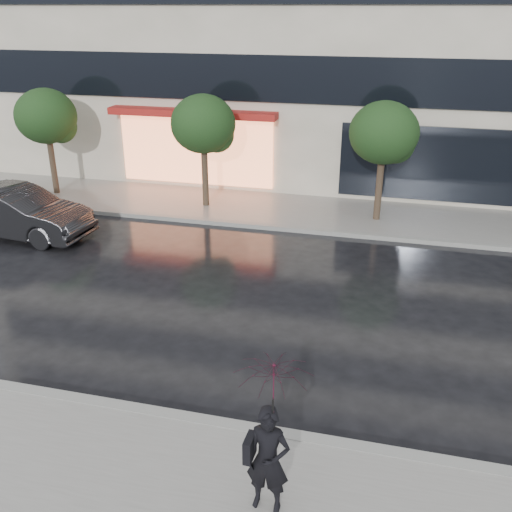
% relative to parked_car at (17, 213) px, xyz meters
% --- Properties ---
extents(ground, '(120.00, 120.00, 0.00)m').
position_rel_parked_car_xyz_m(ground, '(7.80, -6.00, -0.78)').
color(ground, black).
rests_on(ground, ground).
extents(sidewalk_far, '(60.00, 3.50, 0.12)m').
position_rel_parked_car_xyz_m(sidewalk_far, '(7.80, 4.25, -0.72)').
color(sidewalk_far, slate).
rests_on(sidewalk_far, ground).
extents(curb_near, '(60.00, 0.25, 0.14)m').
position_rel_parked_car_xyz_m(curb_near, '(7.80, -7.00, -0.71)').
color(curb_near, gray).
rests_on(curb_near, ground).
extents(curb_far, '(60.00, 0.25, 0.14)m').
position_rel_parked_car_xyz_m(curb_far, '(7.80, 2.50, -0.71)').
color(curb_far, gray).
rests_on(curb_far, ground).
extents(tree_far_west, '(2.20, 2.20, 3.99)m').
position_rel_parked_car_xyz_m(tree_far_west, '(-1.14, 4.03, 2.14)').
color(tree_far_west, '#33261C').
rests_on(tree_far_west, ground).
extents(tree_mid_west, '(2.20, 2.20, 3.99)m').
position_rel_parked_car_xyz_m(tree_mid_west, '(4.86, 4.03, 2.14)').
color(tree_mid_west, '#33261C').
rests_on(tree_mid_west, ground).
extents(tree_mid_east, '(2.20, 2.20, 3.99)m').
position_rel_parked_car_xyz_m(tree_mid_east, '(10.86, 4.03, 2.14)').
color(tree_mid_east, '#33261C').
rests_on(tree_mid_east, ground).
extents(parked_car, '(4.84, 2.01, 1.56)m').
position_rel_parked_car_xyz_m(parked_car, '(0.00, 0.00, 0.00)').
color(parked_car, black).
rests_on(parked_car, ground).
extents(pedestrian_with_umbrella, '(1.06, 1.08, 2.45)m').
position_rel_parked_car_xyz_m(pedestrian_with_umbrella, '(10.00, -8.52, 0.98)').
color(pedestrian_with_umbrella, black).
rests_on(pedestrian_with_umbrella, sidewalk_near).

